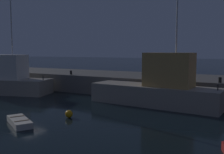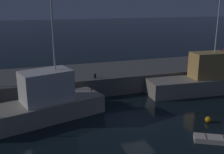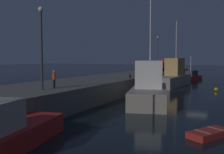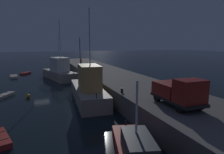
% 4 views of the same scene
% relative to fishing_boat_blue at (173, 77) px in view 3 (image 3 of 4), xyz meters
% --- Properties ---
extents(ground_plane, '(320.00, 320.00, 0.00)m').
position_rel_fishing_boat_blue_xyz_m(ground_plane, '(-10.46, -5.67, -1.61)').
color(ground_plane, black).
extents(pier_quay, '(70.89, 8.70, 2.10)m').
position_rel_fishing_boat_blue_xyz_m(pier_quay, '(-10.46, 6.41, -0.56)').
color(pier_quay, '#5B5956').
rests_on(pier_quay, ground).
extents(fishing_boat_blue, '(12.18, 4.23, 11.39)m').
position_rel_fishing_boat_blue_xyz_m(fishing_boat_blue, '(0.00, 0.00, 0.00)').
color(fishing_boat_blue, gray).
rests_on(fishing_boat_blue, ground).
extents(fishing_boat_white, '(11.56, 6.39, 12.13)m').
position_rel_fishing_boat_blue_xyz_m(fishing_boat_white, '(-18.16, -1.86, 0.02)').
color(fishing_boat_white, gray).
rests_on(fishing_boat_white, ground).
extents(fishing_boat_orange, '(8.08, 4.04, 5.29)m').
position_rel_fishing_boat_blue_xyz_m(fishing_boat_orange, '(14.32, -0.55, -0.85)').
color(fishing_boat_orange, red).
rests_on(fishing_boat_orange, ground).
extents(rowboat_white_mid, '(3.11, 2.48, 0.44)m').
position_rel_fishing_boat_blue_xyz_m(rowboat_white_mid, '(-27.97, -9.00, -1.41)').
color(rowboat_white_mid, '#B22823').
rests_on(rowboat_white_mid, ground).
extents(mooring_buoy_near, '(0.56, 0.56, 0.56)m').
position_rel_fishing_boat_blue_xyz_m(mooring_buoy_near, '(-4.45, -7.41, -1.33)').
color(mooring_buoy_near, orange).
rests_on(mooring_buoy_near, ground).
extents(lamp_post_west, '(0.44, 0.44, 7.01)m').
position_rel_fishing_boat_blue_xyz_m(lamp_post_west, '(-27.59, 4.54, 4.64)').
color(lamp_post_west, '#38383D').
rests_on(lamp_post_west, pier_quay).
extents(lamp_post_east, '(0.44, 0.44, 7.90)m').
position_rel_fishing_boat_blue_xyz_m(lamp_post_east, '(15.20, 7.41, 5.11)').
color(lamp_post_east, '#38383D').
rests_on(lamp_post_east, pier_quay).
extents(utility_truck, '(5.05, 2.36, 2.53)m').
position_rel_fishing_boat_blue_xyz_m(utility_truck, '(10.93, 5.19, 1.73)').
color(utility_truck, black).
rests_on(utility_truck, pier_quay).
extents(dockworker, '(0.40, 0.39, 1.61)m').
position_rel_fishing_boat_blue_xyz_m(dockworker, '(-26.08, 4.49, 1.40)').
color(dockworker, black).
rests_on(dockworker, pier_quay).
extents(bollard_west, '(0.28, 0.28, 0.48)m').
position_rel_fishing_boat_blue_xyz_m(bollard_west, '(-12.10, 2.96, 0.73)').
color(bollard_west, black).
rests_on(bollard_west, pier_quay).
extents(bollard_central, '(0.28, 0.28, 0.50)m').
position_rel_fishing_boat_blue_xyz_m(bollard_central, '(4.94, 2.54, 0.74)').
color(bollard_central, black).
rests_on(bollard_central, pier_quay).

